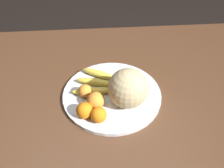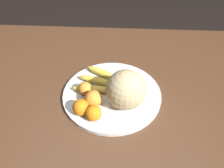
# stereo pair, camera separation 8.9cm
# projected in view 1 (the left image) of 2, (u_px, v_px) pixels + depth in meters

# --- Properties ---
(ground_plane) EXTENTS (12.00, 12.00, 0.00)m
(ground_plane) POSITION_uv_depth(u_px,v_px,m) (114.00, 167.00, 1.45)
(ground_plane) COLOR black
(kitchen_table) EXTENTS (1.67, 1.11, 0.72)m
(kitchen_table) POSITION_uv_depth(u_px,v_px,m) (115.00, 101.00, 1.01)
(kitchen_table) COLOR #4C301E
(kitchen_table) RESTS_ON ground_plane
(fruit_bowl) EXTENTS (0.42, 0.42, 0.02)m
(fruit_bowl) POSITION_uv_depth(u_px,v_px,m) (112.00, 94.00, 0.93)
(fruit_bowl) COLOR silver
(fruit_bowl) RESTS_ON kitchen_table
(melon) EXTENTS (0.16, 0.16, 0.16)m
(melon) POSITION_uv_depth(u_px,v_px,m) (128.00, 88.00, 0.83)
(melon) COLOR tan
(melon) RESTS_ON fruit_bowl
(banana_bunch) EXTENTS (0.20, 0.18, 0.03)m
(banana_bunch) POSITION_uv_depth(u_px,v_px,m) (97.00, 82.00, 0.95)
(banana_bunch) COLOR brown
(banana_bunch) RESTS_ON fruit_bowl
(orange_front_left) EXTENTS (0.06, 0.06, 0.06)m
(orange_front_left) POSITION_uv_depth(u_px,v_px,m) (99.00, 115.00, 0.80)
(orange_front_left) COLOR orange
(orange_front_left) RESTS_ON fruit_bowl
(orange_front_right) EXTENTS (0.07, 0.07, 0.07)m
(orange_front_right) POSITION_uv_depth(u_px,v_px,m) (96.00, 100.00, 0.85)
(orange_front_right) COLOR orange
(orange_front_right) RESTS_ON fruit_bowl
(orange_mid_center) EXTENTS (0.06, 0.06, 0.06)m
(orange_mid_center) POSITION_uv_depth(u_px,v_px,m) (85.00, 110.00, 0.81)
(orange_mid_center) COLOR orange
(orange_mid_center) RESTS_ON fruit_bowl
(orange_back_left) EXTENTS (0.06, 0.06, 0.06)m
(orange_back_left) POSITION_uv_depth(u_px,v_px,m) (85.00, 91.00, 0.89)
(orange_back_left) COLOR orange
(orange_back_left) RESTS_ON fruit_bowl
(produce_tag) EXTENTS (0.08, 0.06, 0.00)m
(produce_tag) POSITION_uv_depth(u_px,v_px,m) (103.00, 109.00, 0.86)
(produce_tag) COLOR white
(produce_tag) RESTS_ON fruit_bowl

